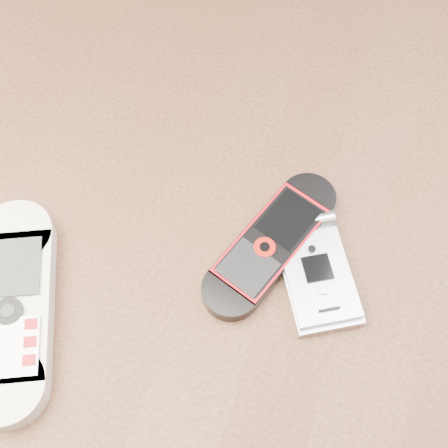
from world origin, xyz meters
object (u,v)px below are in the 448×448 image
table (219,282)px  nokia_black_red (271,243)px  motorola_razr (317,275)px  nokia_white (13,307)px

table → nokia_black_red: nokia_black_red is taller
table → motorola_razr: size_ratio=13.10×
nokia_white → motorola_razr: (0.19, 0.10, -0.00)m
motorola_razr → nokia_black_red: bearing=130.8°
nokia_white → nokia_black_red: 0.19m
nokia_black_red → motorola_razr: same height
table → motorola_razr: 0.14m
nokia_black_red → nokia_white: bearing=-126.0°
nokia_black_red → motorola_razr: size_ratio=1.47×
nokia_white → motorola_razr: nokia_white is taller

